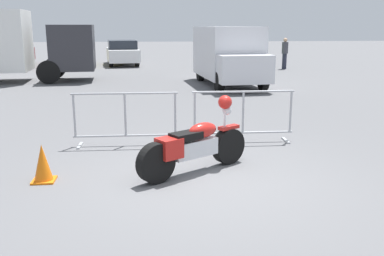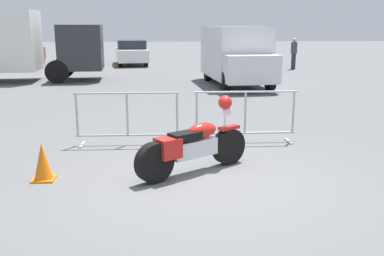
{
  "view_description": "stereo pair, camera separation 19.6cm",
  "coord_description": "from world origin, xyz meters",
  "views": [
    {
      "loc": [
        -0.87,
        -6.22,
        2.34
      ],
      "look_at": [
        -0.14,
        0.78,
        0.65
      ],
      "focal_mm": 40.0,
      "sensor_mm": 36.0,
      "label": 1
    },
    {
      "loc": [
        -0.68,
        -6.24,
        2.34
      ],
      "look_at": [
        -0.14,
        0.78,
        0.65
      ],
      "focal_mm": 40.0,
      "sensor_mm": 36.0,
      "label": 2
    }
  ],
  "objects": [
    {
      "name": "parked_car_yellow",
      "position": [
        -5.52,
        20.52,
        0.75
      ],
      "size": [
        2.29,
        4.56,
        1.49
      ],
      "rotation": [
        0.0,
        0.0,
        1.69
      ],
      "color": "yellow",
      "rests_on": "ground"
    },
    {
      "name": "crowd_barrier_near",
      "position": [
        -1.33,
        2.13,
        0.55
      ],
      "size": [
        2.08,
        0.48,
        1.07
      ],
      "rotation": [
        0.0,
        0.0,
        -0.02
      ],
      "color": "#9EA0A5",
      "rests_on": "ground"
    },
    {
      "name": "planter_island",
      "position": [
        4.14,
        17.46,
        0.36
      ],
      "size": [
        3.29,
        3.29,
        1.1
      ],
      "color": "#ADA89E",
      "rests_on": "ground"
    },
    {
      "name": "pedestrian",
      "position": [
        6.7,
        16.99,
        0.92
      ],
      "size": [
        0.46,
        0.46,
        1.69
      ],
      "rotation": [
        0.0,
        0.0,
        2.63
      ],
      "color": "#262838",
      "rests_on": "ground"
    },
    {
      "name": "parked_car_white",
      "position": [
        -2.36,
        20.52,
        0.75
      ],
      "size": [
        2.28,
        4.56,
        1.49
      ],
      "rotation": [
        0.0,
        0.0,
        1.69
      ],
      "color": "white",
      "rests_on": "ground"
    },
    {
      "name": "crowd_barrier_far",
      "position": [
        1.04,
        2.13,
        0.55
      ],
      "size": [
        2.08,
        0.48,
        1.07
      ],
      "rotation": [
        0.0,
        0.0,
        -0.02
      ],
      "color": "#9EA0A5",
      "rests_on": "ground"
    },
    {
      "name": "ground_plane",
      "position": [
        0.0,
        0.0,
        0.0
      ],
      "size": [
        120.0,
        120.0,
        0.0
      ],
      "primitive_type": "plane",
      "color": "#5B5B5E"
    },
    {
      "name": "delivery_van",
      "position": [
        2.38,
        10.93,
        1.24
      ],
      "size": [
        2.36,
        5.15,
        2.31
      ],
      "rotation": [
        0.0,
        0.0,
        -1.49
      ],
      "color": "silver",
      "rests_on": "ground"
    },
    {
      "name": "parked_car_maroon",
      "position": [
        -8.67,
        20.2,
        0.77
      ],
      "size": [
        2.34,
        4.67,
        1.52
      ],
      "rotation": [
        0.0,
        0.0,
        1.69
      ],
      "color": "maroon",
      "rests_on": "ground"
    },
    {
      "name": "traffic_cone",
      "position": [
        -2.5,
        0.2,
        0.29
      ],
      "size": [
        0.34,
        0.34,
        0.59
      ],
      "color": "orange",
      "rests_on": "ground"
    },
    {
      "name": "motorcycle",
      "position": [
        -0.14,
        0.38,
        0.46
      ],
      "size": [
        1.89,
        1.31,
        1.21
      ],
      "rotation": [
        0.0,
        0.0,
        0.57
      ],
      "color": "black",
      "rests_on": "ground"
    }
  ]
}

